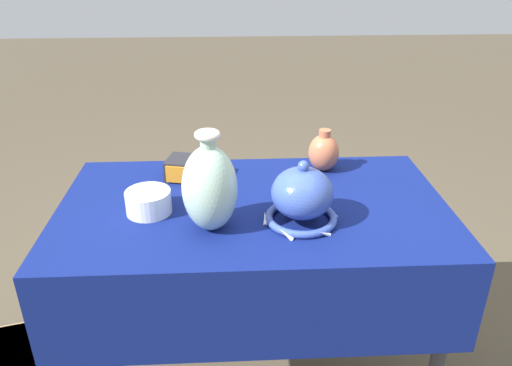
# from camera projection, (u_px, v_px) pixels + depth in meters

# --- Properties ---
(display_table) EXTENTS (1.18, 0.68, 0.72)m
(display_table) POSITION_uv_depth(u_px,v_px,m) (254.00, 229.00, 1.54)
(display_table) COLOR #38383D
(display_table) RESTS_ON ground_plane
(vase_tall_bulbous) EXTENTS (0.15, 0.15, 0.29)m
(vase_tall_bulbous) POSITION_uv_depth(u_px,v_px,m) (210.00, 187.00, 1.34)
(vase_tall_bulbous) COLOR #A8CCB7
(vase_tall_bulbous) RESTS_ON display_table
(vase_dome_bell) EXTENTS (0.22, 0.21, 0.19)m
(vase_dome_bell) POSITION_uv_depth(u_px,v_px,m) (302.00, 197.00, 1.39)
(vase_dome_bell) COLOR #3851A8
(vase_dome_bell) RESTS_ON display_table
(mosaic_tile_box) EXTENTS (0.18, 0.14, 0.07)m
(mosaic_tile_box) POSITION_uv_depth(u_px,v_px,m) (191.00, 169.00, 1.67)
(mosaic_tile_box) COLOR #232328
(mosaic_tile_box) RESTS_ON display_table
(jar_round_terracotta) EXTENTS (0.11, 0.11, 0.15)m
(jar_round_terracotta) POSITION_uv_depth(u_px,v_px,m) (324.00, 152.00, 1.72)
(jar_round_terracotta) COLOR #BC6642
(jar_round_terracotta) RESTS_ON display_table
(pot_squat_porcelain) EXTENTS (0.13, 0.13, 0.07)m
(pot_squat_porcelain) POSITION_uv_depth(u_px,v_px,m) (149.00, 202.00, 1.46)
(pot_squat_porcelain) COLOR white
(pot_squat_porcelain) RESTS_ON display_table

